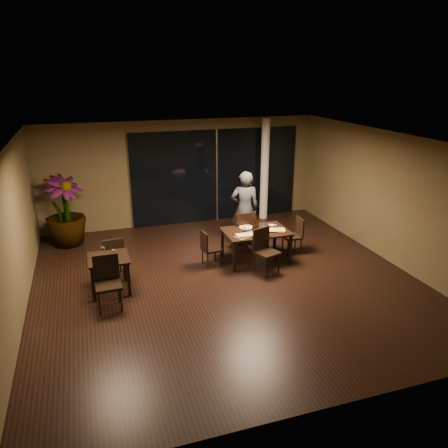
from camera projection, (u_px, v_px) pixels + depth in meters
ground at (226, 280)px, 9.45m from camera, size 8.00×8.00×0.00m
wall_back at (182, 172)px, 12.57m from camera, size 8.00×0.10×3.00m
wall_front at (330, 315)px, 5.32m from camera, size 8.00×0.10×3.00m
wall_left at (11, 237)px, 7.77m from camera, size 0.10×8.00×3.00m
wall_right at (392, 198)px, 10.12m from camera, size 0.10×8.00×3.00m
ceiling at (226, 140)px, 8.43m from camera, size 8.00×8.00×0.04m
window_panel at (216, 176)px, 12.83m from camera, size 5.00×0.06×2.70m
column at (265, 170)px, 12.91m from camera, size 0.24×0.24×3.00m
main_table at (256, 234)px, 10.23m from camera, size 1.50×1.00×0.75m
side_table at (109, 263)px, 8.81m from camera, size 0.80×0.80×0.75m
chair_main_far at (244, 230)px, 10.72m from camera, size 0.50×0.50×1.06m
chair_main_near at (264, 248)px, 9.71m from camera, size 0.59×0.59×1.01m
chair_main_left at (208, 247)px, 9.99m from camera, size 0.44×0.44×0.85m
chair_main_right at (295, 233)px, 10.73m from camera, size 0.44×0.44×0.90m
chair_side_far at (113, 256)px, 9.35m from camera, size 0.49×0.49×0.97m
chair_side_near at (108, 279)px, 8.24m from camera, size 0.49×0.49×1.03m
diner at (245, 209)px, 11.04m from camera, size 0.75×0.60×1.95m
potted_plant at (65, 211)px, 11.09m from camera, size 1.39×1.39×1.81m
pizza_board_left at (247, 236)px, 9.89m from camera, size 0.67×0.52×0.01m
pizza_board_right at (274, 231)px, 10.18m from camera, size 0.57×0.46×0.01m
oblong_pizza_left at (247, 235)px, 9.88m from camera, size 0.48×0.22×0.02m
oblong_pizza_right at (274, 230)px, 10.17m from camera, size 0.53×0.37×0.02m
round_pizza at (246, 227)px, 10.39m from camera, size 0.33×0.33×0.01m
bottle_a at (253, 225)px, 10.17m from camera, size 0.06×0.06×0.28m
bottle_b at (258, 225)px, 10.19m from camera, size 0.06×0.06×0.27m
bottle_c at (256, 223)px, 10.22m from camera, size 0.07×0.07×0.32m
tumbler_left at (244, 230)px, 10.14m from camera, size 0.07×0.07×0.09m
tumbler_right at (264, 227)px, 10.32m from camera, size 0.08×0.08×0.10m
napkin_near at (280, 229)px, 10.31m from camera, size 0.20×0.16×0.01m
napkin_far at (272, 225)px, 10.54m from camera, size 0.20×0.16×0.01m
wine_glass_a at (103, 251)px, 8.82m from camera, size 0.09×0.09×0.19m
wine_glass_b at (114, 254)px, 8.74m from camera, size 0.08×0.08×0.17m
side_napkin at (113, 261)px, 8.57m from camera, size 0.21×0.16×0.01m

